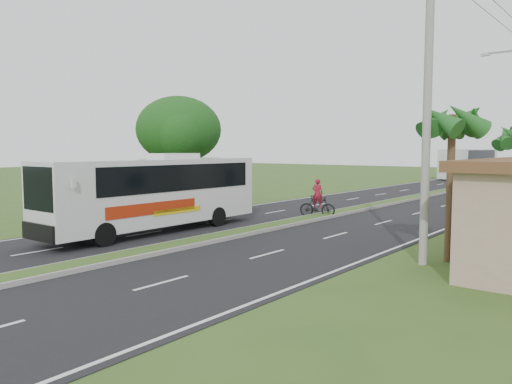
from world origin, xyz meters
The scene contains 11 objects.
ground centered at (0.00, 0.00, 0.00)m, with size 180.00×180.00×0.00m, color #35541E.
road_asphalt centered at (0.00, 20.00, 0.01)m, with size 14.00×160.00×0.02m, color black.
median_strip centered at (0.00, 20.00, 0.10)m, with size 1.20×160.00×0.18m.
lane_edge_left centered at (-6.70, 20.00, 0.00)m, with size 0.12×160.00×0.01m, color silver.
lane_edge_right centered at (6.70, 20.00, 0.00)m, with size 0.12×160.00×0.01m, color silver.
palm_verge_a centered at (9.00, 3.00, 4.74)m, with size 2.40×2.40×5.45m.
shade_tree centered at (-12.11, 10.02, 5.03)m, with size 6.30×6.00×7.54m.
utility_pole_a centered at (8.50, 2.00, 5.67)m, with size 1.60×0.28×11.00m.
coach_bus_main centered at (-3.49, 0.74, 2.00)m, with size 2.47×11.28×3.64m.
coach_bus_far centered at (-4.22, 52.95, 2.13)m, with size 3.79×13.10×3.76m.
motorcyclist centered at (-0.33, 9.69, 0.76)m, with size 2.06×1.27×2.16m.
Camera 1 is at (14.36, -14.26, 3.86)m, focal length 35.00 mm.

